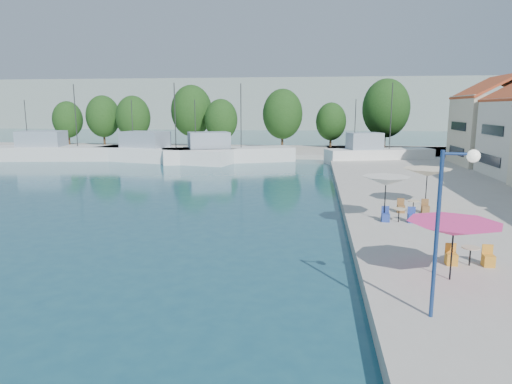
# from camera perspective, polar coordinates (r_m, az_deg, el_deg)

# --- Properties ---
(quay_far) EXTENTS (90.00, 16.00, 0.60)m
(quay_far) POSITION_cam_1_polar(r_m,az_deg,el_deg) (70.22, -2.58, 5.16)
(quay_far) COLOR #ABA59B
(quay_far) RESTS_ON ground
(hill_west) EXTENTS (180.00, 40.00, 16.00)m
(hill_west) POSITION_cam_1_polar(r_m,az_deg,el_deg) (165.43, -4.56, 10.85)
(hill_west) COLOR gray
(hill_west) RESTS_ON ground
(hill_east) EXTENTS (140.00, 40.00, 12.00)m
(hill_east) POSITION_cam_1_polar(r_m,az_deg,el_deg) (185.35, 18.87, 9.66)
(hill_east) COLOR gray
(hill_east) RESTS_ON ground
(building_06) EXTENTS (9.00, 8.80, 10.20)m
(building_06) POSITION_cam_1_polar(r_m,az_deg,el_deg) (56.46, 28.29, 7.94)
(building_06) COLOR beige
(building_06) RESTS_ON quay_right
(trawler_01) EXTENTS (18.97, 7.61, 10.20)m
(trawler_01) POSITION_cam_1_polar(r_m,az_deg,el_deg) (65.85, -23.26, 4.65)
(trawler_01) COLOR silver
(trawler_01) RESTS_ON ground
(trawler_02) EXTENTS (18.88, 8.96, 10.20)m
(trawler_02) POSITION_cam_1_polar(r_m,az_deg,el_deg) (59.54, -11.85, 4.74)
(trawler_02) COLOR white
(trawler_02) RESTS_ON ground
(trawler_03) EXTENTS (16.99, 10.20, 10.20)m
(trawler_03) POSITION_cam_1_polar(r_m,az_deg,el_deg) (58.23, -3.88, 4.82)
(trawler_03) COLOR silver
(trawler_03) RESTS_ON ground
(trawler_04) EXTENTS (13.54, 7.11, 10.20)m
(trawler_04) POSITION_cam_1_polar(r_m,az_deg,el_deg) (58.40, 14.83, 4.52)
(trawler_04) COLOR white
(trawler_04) RESTS_ON ground
(tree_01) EXTENTS (4.95, 4.95, 7.33)m
(tree_01) POSITION_cam_1_polar(r_m,az_deg,el_deg) (84.81, -22.48, 8.36)
(tree_01) COLOR #3F2B19
(tree_01) RESTS_ON quay_far
(tree_02) EXTENTS (5.59, 5.59, 8.28)m
(tree_02) POSITION_cam_1_polar(r_m,az_deg,el_deg) (81.74, -18.57, 8.95)
(tree_02) COLOR #3F2B19
(tree_02) RESTS_ON quay_far
(tree_03) EXTENTS (5.50, 5.50, 8.14)m
(tree_03) POSITION_cam_1_polar(r_m,az_deg,el_deg) (76.84, -15.11, 9.01)
(tree_03) COLOR #3F2B19
(tree_03) RESTS_ON quay_far
(tree_04) EXTENTS (6.67, 6.67, 9.87)m
(tree_04) POSITION_cam_1_polar(r_m,az_deg,el_deg) (76.10, -8.04, 10.00)
(tree_04) COLOR #3F2B19
(tree_04) RESTS_ON quay_far
(tree_05) EXTENTS (5.12, 5.12, 7.58)m
(tree_05) POSITION_cam_1_polar(r_m,az_deg,el_deg) (71.93, -4.38, 9.00)
(tree_05) COLOR #3F2B19
(tree_05) RESTS_ON quay_far
(tree_06) EXTENTS (6.14, 6.14, 9.09)m
(tree_06) POSITION_cam_1_polar(r_m,az_deg,el_deg) (71.30, 3.34, 9.70)
(tree_06) COLOR #3F2B19
(tree_06) RESTS_ON quay_far
(tree_07) EXTENTS (4.76, 4.76, 7.05)m
(tree_07) POSITION_cam_1_polar(r_m,az_deg,el_deg) (73.82, 9.36, 8.69)
(tree_07) COLOR #3F2B19
(tree_07) RESTS_ON quay_far
(tree_08) EXTENTS (7.16, 7.16, 10.61)m
(tree_08) POSITION_cam_1_polar(r_m,az_deg,el_deg) (73.65, 15.94, 10.03)
(tree_08) COLOR #3F2B19
(tree_08) RESTS_ON quay_far
(umbrella_pink) EXTENTS (3.31, 3.31, 2.16)m
(umbrella_pink) POSITION_cam_1_polar(r_m,az_deg,el_deg) (17.78, 23.48, -4.25)
(umbrella_pink) COLOR black
(umbrella_pink) RESTS_ON quay_right
(umbrella_white) EXTENTS (2.62, 2.62, 2.50)m
(umbrella_white) POSITION_cam_1_polar(r_m,az_deg,el_deg) (25.83, 15.94, 1.34)
(umbrella_white) COLOR black
(umbrella_white) RESTS_ON quay_right
(umbrella_cream) EXTENTS (3.10, 3.10, 2.36)m
(umbrella_cream) POSITION_cam_1_polar(r_m,az_deg,el_deg) (31.15, 20.63, 2.31)
(umbrella_cream) COLOR black
(umbrella_cream) RESTS_ON quay_right
(cafe_table_01) EXTENTS (1.82, 0.70, 0.76)m
(cafe_table_01) POSITION_cam_1_polar(r_m,az_deg,el_deg) (20.11, 25.16, -7.54)
(cafe_table_01) COLOR black
(cafe_table_01) RESTS_ON quay_right
(cafe_table_02) EXTENTS (1.82, 0.70, 0.76)m
(cafe_table_02) POSITION_cam_1_polar(r_m,az_deg,el_deg) (26.18, 17.40, -2.99)
(cafe_table_02) COLOR black
(cafe_table_02) RESTS_ON quay_right
(cafe_table_03) EXTENTS (1.82, 0.70, 0.76)m
(cafe_table_03) POSITION_cam_1_polar(r_m,az_deg,el_deg) (28.69, 19.04, -1.94)
(cafe_table_03) COLOR black
(cafe_table_03) RESTS_ON quay_right
(street_lamp) EXTENTS (1.03, 0.36, 5.03)m
(street_lamp) POSITION_cam_1_polar(r_m,az_deg,el_deg) (14.10, 23.19, -1.32)
(street_lamp) COLOR navy
(street_lamp) RESTS_ON quay_right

